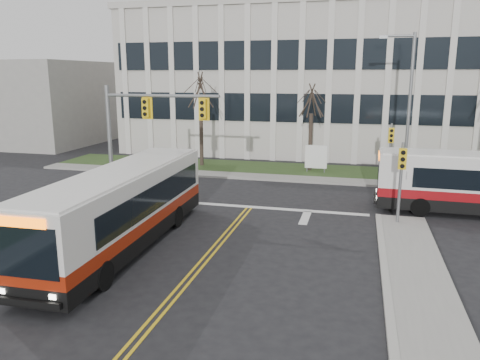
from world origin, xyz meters
name	(u,v)px	position (x,y,z in m)	size (l,w,h in m)	color
ground	(197,269)	(0.00, 0.00, 0.00)	(120.00, 120.00, 0.00)	black
sidewalk_cross	(352,182)	(5.00, 15.20, 0.07)	(44.00, 1.60, 0.14)	#9E9B93
building_lawn	(353,173)	(5.00, 18.00, 0.06)	(44.00, 5.00, 0.12)	#2D471E
office_building	(359,83)	(5.00, 30.00, 6.00)	(40.00, 16.00, 12.00)	#BAB6AC
building_annex	(37,103)	(-26.00, 26.00, 4.00)	(12.00, 12.00, 8.00)	#9E9B93
mast_arm_signal	(138,124)	(-5.62, 7.16, 4.26)	(6.11, 0.38, 6.20)	slate
signal_pole_near	(401,172)	(7.20, 6.90, 2.50)	(0.34, 0.39, 3.80)	slate
signal_pole_far	(390,145)	(7.20, 15.40, 2.50)	(0.34, 0.39, 3.80)	slate
streetlight	(407,100)	(8.03, 16.20, 5.19)	(2.15, 0.25, 9.20)	slate
directory_sign	(316,157)	(2.50, 17.50, 1.17)	(1.50, 0.12, 2.00)	slate
tree_left	(200,92)	(-6.00, 18.00, 5.51)	(1.80, 1.80, 7.70)	#42352B
tree_mid	(312,102)	(2.00, 18.20, 4.88)	(1.80, 1.80, 6.82)	#42352B
bus_main	(122,210)	(-3.56, 1.33, 1.53)	(2.49, 11.49, 3.06)	silver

